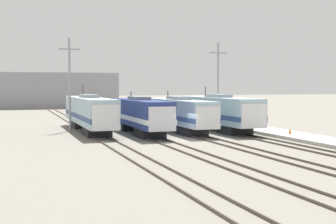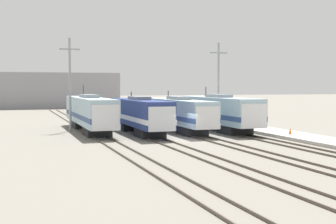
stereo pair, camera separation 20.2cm
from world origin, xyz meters
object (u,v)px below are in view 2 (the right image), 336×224
Objects in this scene: locomotive_far_left at (90,113)px; locomotive_far_right at (220,112)px; locomotive_center_left at (140,115)px; catenary_tower_right at (218,82)px; catenary_tower_left at (70,82)px; traffic_cone at (290,131)px; locomotive_center_right at (180,114)px.

locomotive_far_left is 14.79m from locomotive_far_right.
catenary_tower_right reaches higher than locomotive_center_left.
traffic_cone is at bearing -34.04° from catenary_tower_left.
locomotive_far_left is 4.28m from catenary_tower_left.
locomotive_far_left is 1.17× the size of locomotive_far_right.
locomotive_center_left is 9.45m from catenary_tower_left.
locomotive_center_left is (4.77, -4.00, -0.08)m from locomotive_far_left.
traffic_cone is at bearing -45.17° from locomotive_center_right.
locomotive_far_right is (4.77, -0.32, 0.11)m from locomotive_center_right.
locomotive_center_right is 26.39× the size of traffic_cone.
locomotive_far_right is at bearing -17.93° from catenary_tower_left.
catenary_tower_right is 16.72× the size of traffic_cone.
locomotive_center_left is at bearing -172.45° from locomotive_center_right.
catenary_tower_right is (11.71, 5.59, 3.53)m from locomotive_center_left.
locomotive_far_right is 1.59× the size of catenary_tower_left.
catenary_tower_right is 14.57m from traffic_cone.
locomotive_center_right is at bearing 176.13° from locomotive_far_right.
locomotive_center_left is at bearing -39.94° from locomotive_far_left.
locomotive_center_right is 1.58× the size of catenary_tower_right.
locomotive_far_right is at bearing 114.63° from traffic_cone.
locomotive_far_left is 31.24× the size of traffic_cone.
catenary_tower_left is (-11.53, 4.95, 3.55)m from locomotive_center_right.
catenary_tower_left is 1.00× the size of catenary_tower_right.
catenary_tower_right is (2.16, 5.28, 3.44)m from locomotive_far_right.
locomotive_far_left is 1.87× the size of catenary_tower_right.
locomotive_center_left is 25.55× the size of traffic_cone.
locomotive_far_left is at bearing 160.58° from locomotive_center_right.
catenary_tower_right is at bearing 96.93° from traffic_cone.
locomotive_center_right is at bearing -144.46° from catenary_tower_right.
locomotive_far_left reaches higher than locomotive_far_right.
catenary_tower_left is at bearing 145.96° from traffic_cone.
locomotive_center_right is (9.55, -3.36, -0.11)m from locomotive_far_left.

